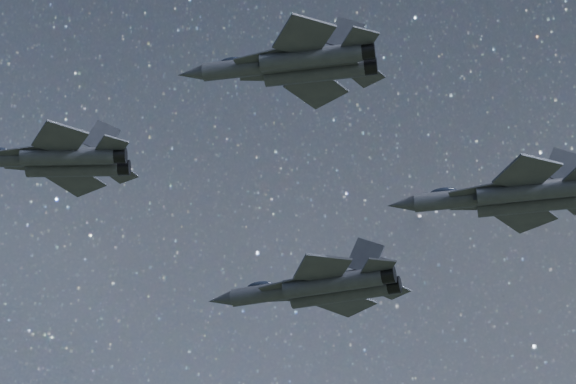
{
  "coord_description": "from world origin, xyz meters",
  "views": [
    {
      "loc": [
        -7.52,
        -68.83,
        103.49
      ],
      "look_at": [
        -2.83,
        -1.19,
        145.63
      ],
      "focal_mm": 60.0,
      "sensor_mm": 36.0,
      "label": 1
    }
  ],
  "objects": [
    {
      "name": "jet_slot",
      "position": [
        16.38,
        -0.4,
        146.53
      ],
      "size": [
        18.49,
        12.55,
        4.65
      ],
      "rotation": [
        0.0,
        0.0,
        -0.26
      ],
      "color": "#2D2F38"
    },
    {
      "name": "jet_left",
      "position": [
        1.19,
        12.65,
        143.74
      ],
      "size": [
        19.58,
        12.93,
        5.01
      ],
      "rotation": [
        0.0,
        0.0,
        -0.39
      ],
      "color": "#2D2F38"
    },
    {
      "name": "jet_right",
      "position": [
        -3.21,
        -15.13,
        147.8
      ],
      "size": [
        15.37,
        10.48,
        3.86
      ],
      "rotation": [
        0.0,
        0.0,
        -0.24
      ],
      "color": "#2D2F38"
    },
    {
      "name": "jet_lead",
      "position": [
        -21.86,
        -2.85,
        146.84
      ],
      "size": [
        15.77,
        11.08,
        3.98
      ],
      "rotation": [
        0.0,
        0.0,
        -0.09
      ],
      "color": "#2D2F38"
    }
  ]
}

